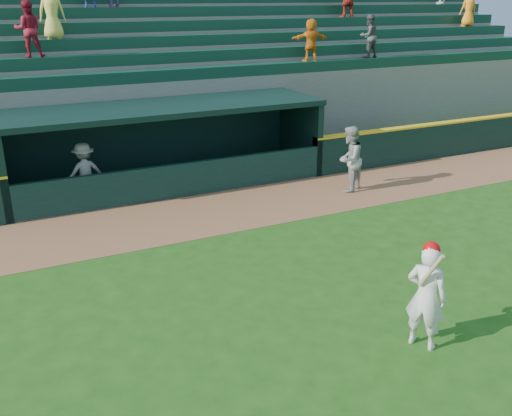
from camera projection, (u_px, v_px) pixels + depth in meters
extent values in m
plane|color=#1F4A12|center=(292.00, 297.00, 10.99)|extent=(120.00, 120.00, 0.00)
cube|color=brown|center=(201.00, 214.00, 15.11)|extent=(40.00, 3.00, 0.01)
cube|color=black|center=(491.00, 133.00, 21.33)|extent=(15.50, 0.30, 1.20)
cube|color=yellow|center=(494.00, 117.00, 21.11)|extent=(15.50, 0.32, 0.06)
imported|color=#989893|center=(349.00, 159.00, 16.61)|extent=(1.19, 1.12, 1.95)
imported|color=#A6A6A1|center=(85.00, 172.00, 15.85)|extent=(1.16, 0.76, 1.68)
cube|color=slate|center=(169.00, 184.00, 17.46)|extent=(9.00, 2.60, 0.04)
cube|color=black|center=(1.00, 168.00, 15.17)|extent=(0.20, 2.60, 2.30)
cube|color=black|center=(300.00, 133.00, 18.96)|extent=(0.20, 2.60, 2.30)
cube|color=black|center=(154.00, 139.00, 18.16)|extent=(9.40, 0.20, 2.30)
cube|color=black|center=(164.00, 108.00, 16.63)|extent=(9.40, 2.80, 0.16)
cube|color=black|center=(181.00, 180.00, 16.27)|extent=(9.00, 0.16, 1.00)
cube|color=brown|center=(160.00, 170.00, 18.05)|extent=(8.40, 0.45, 0.10)
cube|color=slate|center=(149.00, 127.00, 18.49)|extent=(34.00, 0.85, 2.91)
cube|color=#0F3828|center=(146.00, 76.00, 17.82)|extent=(34.00, 0.60, 0.36)
cube|color=slate|center=(141.00, 115.00, 19.13)|extent=(34.00, 0.85, 3.36)
cube|color=#0F3828|center=(138.00, 59.00, 18.38)|extent=(34.00, 0.60, 0.36)
cube|color=slate|center=(134.00, 104.00, 19.77)|extent=(34.00, 0.85, 3.81)
cube|color=#0F3828|center=(130.00, 42.00, 18.93)|extent=(34.00, 0.60, 0.36)
cube|color=slate|center=(128.00, 94.00, 20.40)|extent=(34.00, 0.85, 4.26)
cube|color=#0F3828|center=(123.00, 27.00, 19.49)|extent=(34.00, 0.60, 0.36)
cube|color=slate|center=(121.00, 85.00, 21.04)|extent=(34.00, 0.85, 4.71)
cube|color=#0F3828|center=(116.00, 12.00, 20.05)|extent=(34.00, 0.60, 0.36)
cube|color=slate|center=(116.00, 76.00, 21.67)|extent=(34.00, 0.85, 5.16)
cube|color=slate|center=(110.00, 67.00, 22.31)|extent=(34.00, 0.85, 5.61)
cube|color=slate|center=(107.00, 66.00, 22.79)|extent=(34.50, 0.30, 5.61)
imported|color=orange|center=(469.00, 8.00, 24.78)|extent=(0.82, 0.62, 1.52)
imported|color=#484848|center=(369.00, 36.00, 20.98)|extent=(0.80, 0.65, 1.55)
imported|color=#DDD24E|center=(52.00, 12.00, 17.62)|extent=(0.87, 0.65, 1.60)
imported|color=orange|center=(311.00, 40.00, 19.98)|extent=(1.38, 0.62, 1.44)
imported|color=maroon|center=(28.00, 29.00, 16.73)|extent=(0.83, 0.67, 1.61)
imported|color=silver|center=(426.00, 297.00, 9.18)|extent=(0.70, 0.79, 1.81)
sphere|color=#BB0A0A|center=(432.00, 250.00, 8.89)|extent=(0.27, 0.27, 0.27)
cylinder|color=tan|center=(431.00, 271.00, 8.71)|extent=(0.14, 0.53, 0.76)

